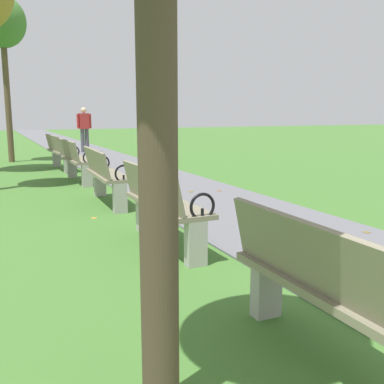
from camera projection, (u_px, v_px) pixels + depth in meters
name	position (u px, v px, depth m)	size (l,w,h in m)	color
paved_walkway	(81.00, 151.00, 17.23)	(2.23, 44.00, 0.02)	slate
park_bench_2	(333.00, 291.00, 2.54)	(0.49, 1.60, 0.90)	gray
park_bench_3	(162.00, 204.00, 4.94)	(0.49, 1.61, 0.90)	gray
park_bench_4	(105.00, 175.00, 7.23)	(0.53, 1.62, 0.90)	gray
park_bench_5	(76.00, 160.00, 9.49)	(0.51, 1.61, 0.90)	gray
park_bench_6	(59.00, 151.00, 11.52)	(0.54, 1.62, 0.90)	gray
tree_5	(2.00, 25.00, 12.74)	(1.32, 1.32, 4.74)	brown
pedestrian_walking	(84.00, 127.00, 16.31)	(0.53, 0.23, 1.62)	#4C4C56
scattered_leaves	(198.00, 220.00, 6.16)	(4.44, 14.71, 0.02)	brown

